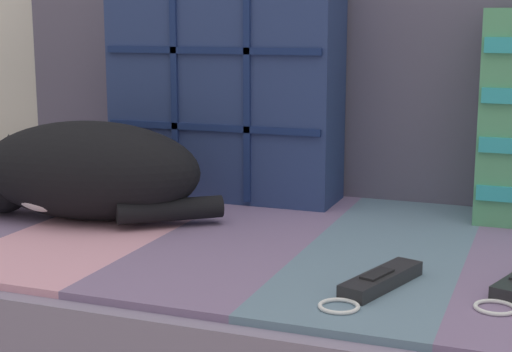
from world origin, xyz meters
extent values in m
cube|color=slate|center=(-0.91, 0.12, 0.34)|extent=(0.23, 0.73, 0.01)
cube|color=#C6899E|center=(-0.68, 0.12, 0.34)|extent=(0.23, 0.73, 0.01)
cube|color=slate|center=(-0.45, 0.12, 0.34)|extent=(0.23, 0.73, 0.01)
cube|color=slate|center=(-0.23, 0.12, 0.34)|extent=(0.23, 0.73, 0.01)
cube|color=navy|center=(-0.59, 0.34, 0.56)|extent=(0.43, 0.13, 0.42)
cube|color=navy|center=(-0.59, 0.27, 0.49)|extent=(0.41, 0.01, 0.01)
cube|color=navy|center=(-0.66, 0.27, 0.56)|extent=(0.01, 0.01, 0.40)
cube|color=navy|center=(-0.59, 0.27, 0.63)|extent=(0.41, 0.01, 0.01)
cube|color=navy|center=(-0.52, 0.27, 0.56)|extent=(0.01, 0.01, 0.40)
ellipsoid|color=black|center=(-0.73, 0.09, 0.43)|extent=(0.40, 0.24, 0.17)
sphere|color=black|center=(-0.89, 0.06, 0.40)|extent=(0.11, 0.11, 0.11)
ellipsoid|color=white|center=(-0.79, 0.03, 0.41)|extent=(0.11, 0.05, 0.07)
cylinder|color=black|center=(-0.58, 0.09, 0.38)|extent=(0.16, 0.13, 0.04)
cone|color=black|center=(-0.90, 0.09, 0.46)|extent=(0.04, 0.04, 0.04)
cube|color=black|center=(-0.20, -0.08, 0.36)|extent=(0.08, 0.15, 0.02)
cube|color=black|center=(-0.20, -0.09, 0.37)|extent=(0.04, 0.06, 0.00)
cube|color=black|center=(-0.18, -0.01, 0.36)|extent=(0.03, 0.02, 0.02)
torus|color=silver|center=(-0.23, -0.17, 0.35)|extent=(0.06, 0.06, 0.01)
torus|color=silver|center=(-0.06, -0.11, 0.35)|extent=(0.06, 0.06, 0.01)
camera|label=1|loc=(-0.01, -1.01, 0.67)|focal=55.00mm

